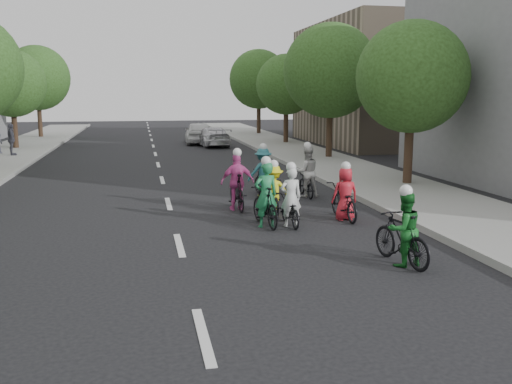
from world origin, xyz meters
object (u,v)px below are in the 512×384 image
object	(u,v)px
cyclist_4	(344,199)
cyclist_6	(307,177)
cyclist_5	(265,202)
cyclist_0	(290,205)
cyclist_2	(273,195)
follow_car_trail	(199,133)
cyclist_3	(237,187)
follow_car_lead	(212,137)
spectator_1	(11,139)
cyclist_7	(263,175)
cyclist_1	(403,234)

from	to	relation	value
cyclist_4	cyclist_6	size ratio (longest dim) A/B	1.01
cyclist_5	cyclist_0	bearing A→B (deg)	167.24
cyclist_2	cyclist_5	bearing A→B (deg)	73.23
cyclist_6	cyclist_0	bearing A→B (deg)	68.63
cyclist_4	follow_car_trail	xyz separation A→B (m)	(-1.49, 24.42, 0.19)
cyclist_5	follow_car_trail	xyz separation A→B (m)	(0.79, 24.80, 0.12)
cyclist_0	cyclist_3	size ratio (longest dim) A/B	0.91
cyclist_2	cyclist_0	bearing A→B (deg)	99.90
cyclist_2	follow_car_trail	size ratio (longest dim) A/B	0.41
follow_car_lead	spectator_1	distance (m)	12.15
cyclist_0	follow_car_lead	size ratio (longest dim) A/B	0.39
follow_car_trail	follow_car_lead	bearing A→B (deg)	109.48
follow_car_lead	cyclist_2	bearing A→B (deg)	80.68
cyclist_7	follow_car_trail	bearing A→B (deg)	-97.82
follow_car_trail	cyclist_2	bearing A→B (deg)	92.22
cyclist_2	cyclist_3	world-z (taller)	cyclist_3
cyclist_2	cyclist_7	distance (m)	3.12
cyclist_0	spectator_1	xyz separation A→B (m)	(-10.45, 18.10, 0.45)
cyclist_1	spectator_1	bearing A→B (deg)	-72.69
cyclist_0	cyclist_1	size ratio (longest dim) A/B	0.91
cyclist_1	cyclist_5	distance (m)	4.30
follow_car_trail	cyclist_4	bearing A→B (deg)	96.38
cyclist_0	cyclist_3	bearing A→B (deg)	-67.67
cyclist_0	cyclist_6	world-z (taller)	cyclist_6
cyclist_5	spectator_1	distance (m)	20.54
cyclist_6	cyclist_4	bearing A→B (deg)	91.21
cyclist_4	follow_car_lead	distance (m)	22.32
cyclist_3	follow_car_lead	distance (m)	20.51
cyclist_7	cyclist_1	bearing A→B (deg)	89.43
cyclist_0	cyclist_2	world-z (taller)	cyclist_0
cyclist_1	cyclist_5	size ratio (longest dim) A/B	1.00
cyclist_7	spectator_1	size ratio (longest dim) A/B	1.06
follow_car_lead	spectator_1	size ratio (longest dim) A/B	2.56
cyclist_6	follow_car_trail	world-z (taller)	cyclist_6
cyclist_7	cyclist_0	bearing A→B (deg)	78.88
cyclist_3	cyclist_7	distance (m)	2.50
follow_car_trail	spectator_1	size ratio (longest dim) A/B	2.65
cyclist_5	cyclist_1	bearing A→B (deg)	109.16
cyclist_0	cyclist_6	size ratio (longest dim) A/B	0.92
cyclist_4	cyclist_5	bearing A→B (deg)	8.87
cyclist_2	cyclist_6	distance (m)	3.11
cyclist_0	follow_car_trail	bearing A→B (deg)	-91.58
spectator_1	cyclist_7	bearing A→B (deg)	-159.60
follow_car_lead	spectator_1	bearing A→B (deg)	15.57
cyclist_1	cyclist_6	size ratio (longest dim) A/B	1.00
cyclist_1	cyclist_3	world-z (taller)	cyclist_3
cyclist_1	cyclist_5	world-z (taller)	cyclist_5
cyclist_5	cyclist_7	bearing A→B (deg)	-109.37
cyclist_7	cyclist_4	bearing A→B (deg)	101.00
cyclist_5	cyclist_4	bearing A→B (deg)	-178.59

